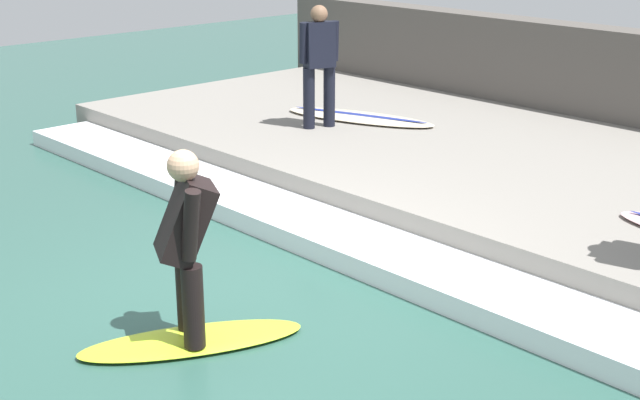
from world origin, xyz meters
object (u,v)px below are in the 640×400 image
at_px(surfer_waiting_near, 319,60).
at_px(surfer_riding, 187,237).
at_px(surfboard_waiting_near, 359,117).
at_px(surfboard_riding, 192,340).

bearing_deg(surfer_waiting_near, surfer_riding, -143.49).
xyz_separation_m(surfer_waiting_near, surfboard_waiting_near, (0.66, -0.06, -0.81)).
xyz_separation_m(surfboard_riding, surfer_waiting_near, (4.09, 3.02, 1.19)).
distance_m(surfer_riding, surfer_waiting_near, 5.10).
bearing_deg(surfboard_waiting_near, surfer_waiting_near, 175.18).
bearing_deg(surfboard_riding, surfer_waiting_near, 36.51).
relative_size(surfboard_riding, surfboard_waiting_near, 0.79).
bearing_deg(surfer_riding, surfboard_waiting_near, 32.03).
height_order(surfboard_riding, surfer_riding, surfer_riding).
distance_m(surfer_waiting_near, surfboard_waiting_near, 1.05).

